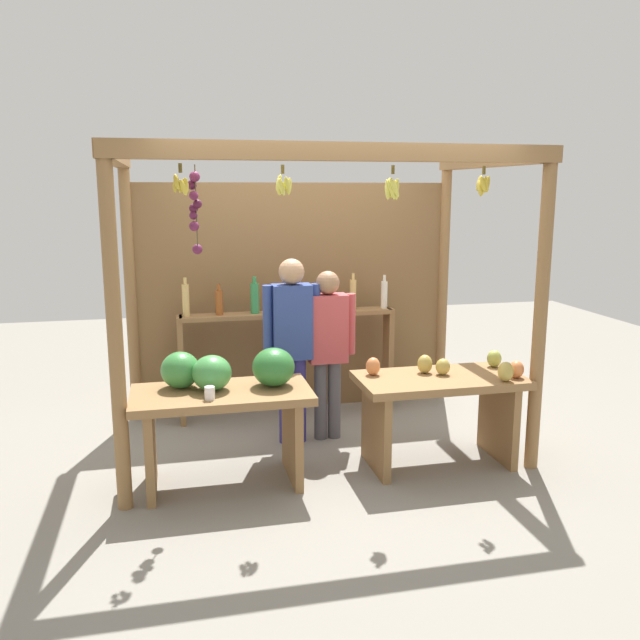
{
  "coord_description": "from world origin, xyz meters",
  "views": [
    {
      "loc": [
        -1.14,
        -5.2,
        2.11
      ],
      "look_at": [
        0.0,
        -0.18,
        1.09
      ],
      "focal_mm": 36.91,
      "sensor_mm": 36.0,
      "label": 1
    }
  ],
  "objects": [
    {
      "name": "bottle_shelf_unit",
      "position": [
        -0.12,
        0.68,
        0.8
      ],
      "size": [
        2.01,
        0.22,
        1.35
      ],
      "color": "olive",
      "rests_on": "ground"
    },
    {
      "name": "vendor_man",
      "position": [
        -0.19,
        0.02,
        0.93
      ],
      "size": [
        0.48,
        0.21,
        1.56
      ],
      "rotation": [
        0.0,
        0.0,
        -0.03
      ],
      "color": "navy",
      "rests_on": "ground"
    },
    {
      "name": "market_stall",
      "position": [
        -0.0,
        0.42,
        1.4
      ],
      "size": [
        3.14,
        1.91,
        2.41
      ],
      "color": "olive",
      "rests_on": "ground"
    },
    {
      "name": "fruit_counter_left",
      "position": [
        -0.81,
        -0.65,
        0.65
      ],
      "size": [
        1.27,
        0.64,
        0.99
      ],
      "color": "olive",
      "rests_on": "ground"
    },
    {
      "name": "vendor_woman",
      "position": [
        0.12,
        0.04,
        0.86
      ],
      "size": [
        0.48,
        0.2,
        1.45
      ],
      "rotation": [
        0.0,
        0.0,
        -0.11
      ],
      "color": "#515059",
      "rests_on": "ground"
    },
    {
      "name": "ground_plane",
      "position": [
        0.0,
        0.0,
        0.0
      ],
      "size": [
        12.0,
        12.0,
        0.0
      ],
      "primitive_type": "plane",
      "color": "gray",
      "rests_on": "ground"
    },
    {
      "name": "fruit_counter_right",
      "position": [
        0.85,
        -0.68,
        0.54
      ],
      "size": [
        1.27,
        0.64,
        0.86
      ],
      "color": "olive",
      "rests_on": "ground"
    }
  ]
}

